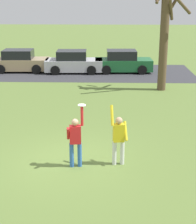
% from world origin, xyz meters
% --- Properties ---
extents(ground_plane, '(120.00, 120.00, 0.00)m').
position_xyz_m(ground_plane, '(0.00, 0.00, 0.00)').
color(ground_plane, olive).
extents(person_catcher, '(0.56, 0.49, 2.08)m').
position_xyz_m(person_catcher, '(0.30, -0.39, 0.98)').
color(person_catcher, '#3366B7').
rests_on(person_catcher, ground_plane).
extents(person_defender, '(0.58, 0.49, 2.04)m').
position_xyz_m(person_defender, '(1.69, -0.18, 0.98)').
color(person_defender, silver).
rests_on(person_defender, ground_plane).
extents(frisbee_disc, '(0.25, 0.25, 0.02)m').
position_xyz_m(frisbee_disc, '(0.52, -0.35, 2.09)').
color(frisbee_disc, white).
rests_on(frisbee_disc, person_catcher).
extents(parked_car_tan, '(4.17, 2.17, 1.59)m').
position_xyz_m(parked_car_tan, '(-5.17, 14.97, 0.73)').
color(parked_car_tan, tan).
rests_on(parked_car_tan, ground_plane).
extents(parked_car_silver, '(4.17, 2.17, 1.59)m').
position_xyz_m(parked_car_silver, '(-1.23, 14.70, 0.73)').
color(parked_car_silver, '#BCBCC1').
rests_on(parked_car_silver, ground_plane).
extents(parked_car_green, '(4.17, 2.17, 1.59)m').
position_xyz_m(parked_car_green, '(2.35, 14.96, 0.73)').
color(parked_car_green, '#1E6633').
rests_on(parked_car_green, ground_plane).
extents(parking_strip, '(17.15, 6.40, 0.01)m').
position_xyz_m(parking_strip, '(-1.17, 14.71, 0.00)').
color(parking_strip, '#38383D').
rests_on(parking_strip, ground_plane).
extents(bare_tree_tall, '(2.04, 2.43, 6.04)m').
position_xyz_m(bare_tree_tall, '(4.51, 9.83, 3.30)').
color(bare_tree_tall, brown).
rests_on(bare_tree_tall, ground_plane).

